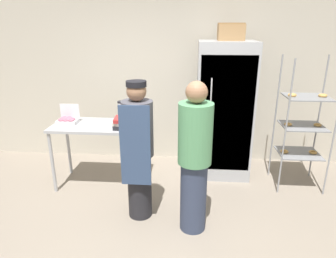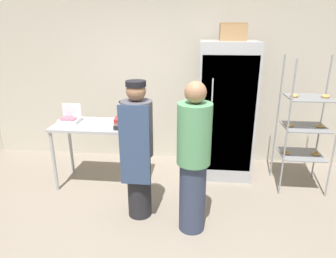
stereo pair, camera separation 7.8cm
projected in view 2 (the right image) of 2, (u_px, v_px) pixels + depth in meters
ground_plane at (165, 242)px, 3.13m from camera, size 14.00×14.00×0.00m
back_wall at (180, 71)px, 4.74m from camera, size 6.40×0.12×2.93m
refrigerator at (225, 111)px, 4.31m from camera, size 0.78×0.71×1.95m
baking_rack at (305, 126)px, 3.96m from camera, size 0.62×0.54×1.78m
prep_counter at (100, 131)px, 4.08m from camera, size 1.22×0.63×0.89m
donut_box at (69, 119)px, 4.09m from camera, size 0.27×0.20×0.25m
blender_pitcher at (123, 112)px, 4.13m from camera, size 0.13×0.13×0.28m
binder_stack at (127, 122)px, 3.87m from camera, size 0.31×0.27×0.14m
cardboard_storage_box at (233, 32)px, 4.03m from camera, size 0.36×0.29×0.23m
person_baker at (138, 150)px, 3.33m from camera, size 0.34×0.36×1.61m
person_customer at (193, 159)px, 3.08m from camera, size 0.35×0.35×1.65m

